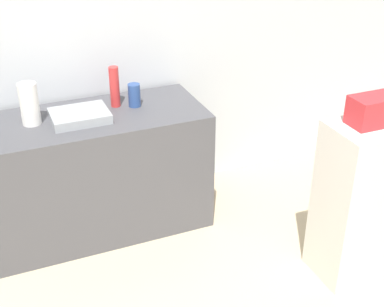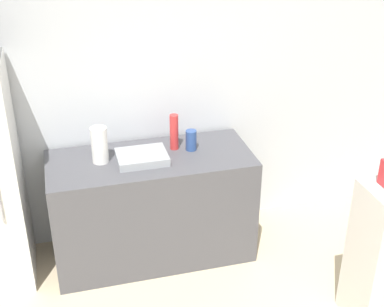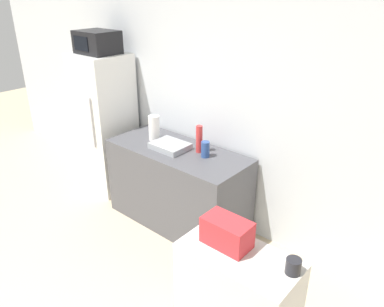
# 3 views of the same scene
# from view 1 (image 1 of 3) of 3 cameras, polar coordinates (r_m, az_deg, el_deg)

# --- Properties ---
(wall_back) EXTENTS (8.00, 0.06, 2.60)m
(wall_back) POSITION_cam_1_polar(r_m,az_deg,el_deg) (3.81, -10.79, 12.37)
(wall_back) COLOR silver
(wall_back) RESTS_ON ground_plane
(counter) EXTENTS (1.53, 0.65, 0.87)m
(counter) POSITION_cam_1_polar(r_m,az_deg,el_deg) (3.77, -10.31, -2.11)
(counter) COLOR #4C4C51
(counter) RESTS_ON ground_plane
(sink_basin) EXTENTS (0.37, 0.29, 0.06)m
(sink_basin) POSITION_cam_1_polar(r_m,az_deg,el_deg) (3.52, -11.89, 3.96)
(sink_basin) COLOR #9EA3A8
(sink_basin) RESTS_ON counter
(bottle_tall) EXTENTS (0.07, 0.07, 0.28)m
(bottle_tall) POSITION_cam_1_polar(r_m,az_deg,el_deg) (3.65, -8.27, 7.05)
(bottle_tall) COLOR red
(bottle_tall) RESTS_ON counter
(bottle_short) EXTENTS (0.08, 0.08, 0.16)m
(bottle_short) POSITION_cam_1_polar(r_m,az_deg,el_deg) (3.66, -6.18, 6.20)
(bottle_short) COLOR #2D4C8C
(bottle_short) RESTS_ON counter
(shelf_cabinet) EXTENTS (0.70, 0.36, 1.03)m
(shelf_cabinet) POSITION_cam_1_polar(r_m,az_deg,el_deg) (3.49, 18.90, -4.51)
(shelf_cabinet) COLOR silver
(shelf_cabinet) RESTS_ON ground_plane
(basket) EXTENTS (0.28, 0.17, 0.17)m
(basket) POSITION_cam_1_polar(r_m,az_deg,el_deg) (3.17, 18.87, 4.39)
(basket) COLOR red
(basket) RESTS_ON shelf_cabinet
(paper_towel_roll) EXTENTS (0.12, 0.12, 0.27)m
(paper_towel_roll) POSITION_cam_1_polar(r_m,az_deg,el_deg) (3.51, -16.96, 5.08)
(paper_towel_roll) COLOR white
(paper_towel_roll) RESTS_ON counter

